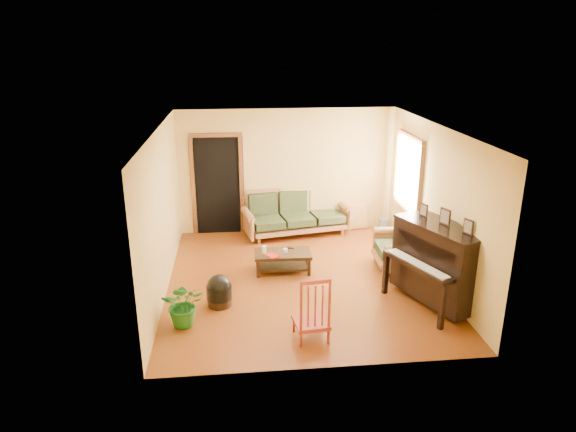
{
  "coord_description": "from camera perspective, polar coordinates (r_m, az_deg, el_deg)",
  "views": [
    {
      "loc": [
        -1.05,
        -7.89,
        3.89
      ],
      "look_at": [
        -0.21,
        0.2,
        1.1
      ],
      "focal_mm": 32.0,
      "sensor_mm": 36.0,
      "label": 1
    }
  ],
  "objects": [
    {
      "name": "candle",
      "position": [
        8.99,
        -2.66,
        -3.74
      ],
      "size": [
        0.09,
        0.09,
        0.13
      ],
      "primitive_type": "cylinder",
      "rotation": [
        0.0,
        0.0,
        0.24
      ],
      "color": "white",
      "rests_on": "coffee_table"
    },
    {
      "name": "remote",
      "position": [
        9.2,
        0.25,
        -3.58
      ],
      "size": [
        0.14,
        0.06,
        0.01
      ],
      "primitive_type": "cube",
      "rotation": [
        0.0,
        0.0,
        -0.22
      ],
      "color": "black",
      "rests_on": "coffee_table"
    },
    {
      "name": "window",
      "position": [
        10.04,
        13.26,
        4.65
      ],
      "size": [
        0.12,
        1.36,
        1.46
      ],
      "primitive_type": "cube",
      "color": "white",
      "rests_on": "right_wall"
    },
    {
      "name": "footstool",
      "position": [
        8.06,
        -7.64,
        -8.59
      ],
      "size": [
        0.4,
        0.4,
        0.38
      ],
      "primitive_type": "cylinder",
      "rotation": [
        0.0,
        0.0,
        0.01
      ],
      "color": "black",
      "rests_on": "floor"
    },
    {
      "name": "sofa",
      "position": [
        10.73,
        1.01,
        0.3
      ],
      "size": [
        2.31,
        1.3,
        0.93
      ],
      "primitive_type": "cube",
      "rotation": [
        0.0,
        0.0,
        0.19
      ],
      "color": "#985D38",
      "rests_on": "floor"
    },
    {
      "name": "floor",
      "position": [
        8.86,
        1.52,
        -7.12
      ],
      "size": [
        5.0,
        5.0,
        0.0
      ],
      "primitive_type": "plane",
      "color": "#5C270C",
      "rests_on": "ground"
    },
    {
      "name": "leaning_frame",
      "position": [
        11.19,
        7.68,
        0.05
      ],
      "size": [
        0.47,
        0.16,
        0.61
      ],
      "primitive_type": "cube",
      "rotation": [
        0.0,
        0.0,
        0.12
      ],
      "color": "#C88C42",
      "rests_on": "floor"
    },
    {
      "name": "potted_plant",
      "position": [
        7.55,
        -11.48,
        -9.56
      ],
      "size": [
        0.62,
        0.54,
        0.67
      ],
      "primitive_type": "imported",
      "rotation": [
        0.0,
        0.0,
        0.03
      ],
      "color": "#195A1B",
      "rests_on": "floor"
    },
    {
      "name": "doorway",
      "position": [
        10.77,
        -7.84,
        3.32
      ],
      "size": [
        1.08,
        0.16,
        2.05
      ],
      "primitive_type": "cube",
      "color": "black",
      "rests_on": "floor"
    },
    {
      "name": "coffee_table",
      "position": [
        9.11,
        -0.6,
        -5.11
      ],
      "size": [
        1.01,
        0.57,
        0.36
      ],
      "primitive_type": "cube",
      "rotation": [
        0.0,
        0.0,
        -0.02
      ],
      "color": "black",
      "rests_on": "floor"
    },
    {
      "name": "armchair",
      "position": [
        9.32,
        12.18,
        -3.06
      ],
      "size": [
        0.93,
        0.97,
        0.94
      ],
      "primitive_type": "cube",
      "rotation": [
        0.0,
        0.0,
        -0.04
      ],
      "color": "#985D38",
      "rests_on": "floor"
    },
    {
      "name": "ceramic_crock",
      "position": [
        11.27,
        10.59,
        -0.9
      ],
      "size": [
        0.22,
        0.22,
        0.26
      ],
      "primitive_type": "cylinder",
      "rotation": [
        0.0,
        0.0,
        -0.07
      ],
      "color": "#325598",
      "rests_on": "floor"
    },
    {
      "name": "glass_jar",
      "position": [
        9.05,
        -0.33,
        -3.82
      ],
      "size": [
        0.09,
        0.09,
        0.06
      ],
      "primitive_type": "cylinder",
      "rotation": [
        0.0,
        0.0,
        -0.03
      ],
      "color": "white",
      "rests_on": "coffee_table"
    },
    {
      "name": "red_chair",
      "position": [
        7.05,
        2.61,
        -10.01
      ],
      "size": [
        0.51,
        0.54,
        0.97
      ],
      "primitive_type": "cube",
      "rotation": [
        0.0,
        0.0,
        0.12
      ],
      "color": "maroon",
      "rests_on": "floor"
    },
    {
      "name": "book",
      "position": [
        8.83,
        -2.2,
        -4.57
      ],
      "size": [
        0.27,
        0.29,
        0.02
      ],
      "primitive_type": "imported",
      "rotation": [
        0.0,
        0.0,
        0.53
      ],
      "color": "#9F1615",
      "rests_on": "coffee_table"
    },
    {
      "name": "piano",
      "position": [
        8.19,
        16.3,
        -5.22
      ],
      "size": [
        1.35,
        1.68,
        1.29
      ],
      "primitive_type": "cube",
      "rotation": [
        0.0,
        0.0,
        0.39
      ],
      "color": "black",
      "rests_on": "floor"
    }
  ]
}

